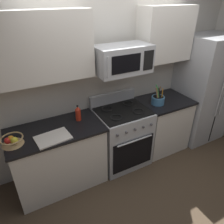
% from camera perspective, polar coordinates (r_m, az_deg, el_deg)
% --- Properties ---
extents(ground_plane, '(16.00, 16.00, 0.00)m').
position_cam_1_polar(ground_plane, '(3.24, 8.76, -19.30)').
color(ground_plane, '#473828').
extents(wall_back, '(8.00, 0.10, 2.60)m').
position_cam_1_polar(wall_back, '(3.24, -0.68, 9.25)').
color(wall_back, beige).
rests_on(wall_back, ground).
extents(counter_left, '(1.21, 0.66, 0.91)m').
position_cam_1_polar(counter_left, '(3.05, -14.01, -11.68)').
color(counter_left, silver).
rests_on(counter_left, ground).
extents(range_oven, '(0.76, 0.70, 1.09)m').
position_cam_1_polar(range_oven, '(3.32, 2.61, -6.42)').
color(range_oven, '#B2B5BA').
rests_on(range_oven, ground).
extents(counter_right, '(0.82, 0.66, 0.91)m').
position_cam_1_polar(counter_right, '(3.74, 13.22, -3.08)').
color(counter_right, silver).
rests_on(counter_right, ground).
extents(refrigerator, '(0.81, 0.77, 1.85)m').
position_cam_1_polar(refrigerator, '(4.09, 23.11, 5.52)').
color(refrigerator, '#B2B5BA').
rests_on(refrigerator, ground).
extents(microwave, '(0.73, 0.44, 0.36)m').
position_cam_1_polar(microwave, '(2.82, 2.87, 13.98)').
color(microwave, '#B2B5BA').
extents(upper_cabinets_left, '(1.20, 0.34, 0.76)m').
position_cam_1_polar(upper_cabinets_left, '(2.57, -19.23, 16.05)').
color(upper_cabinets_left, silver).
extents(upper_cabinets_right, '(0.81, 0.34, 0.76)m').
position_cam_1_polar(upper_cabinets_right, '(3.36, 14.13, 19.59)').
color(upper_cabinets_right, silver).
extents(utensil_crock, '(0.20, 0.20, 0.31)m').
position_cam_1_polar(utensil_crock, '(3.34, 12.22, 3.23)').
color(utensil_crock, teal).
rests_on(utensil_crock, counter_right).
extents(fruit_basket, '(0.25, 0.25, 0.11)m').
position_cam_1_polar(fruit_basket, '(2.66, -25.27, -6.94)').
color(fruit_basket, tan).
rests_on(fruit_basket, counter_left).
extents(apple_loose, '(0.08, 0.08, 0.08)m').
position_cam_1_polar(apple_loose, '(2.67, -25.76, -7.24)').
color(apple_loose, red).
rests_on(apple_loose, counter_left).
extents(cutting_board, '(0.42, 0.32, 0.02)m').
position_cam_1_polar(cutting_board, '(2.62, -15.57, -6.67)').
color(cutting_board, silver).
rests_on(cutting_board, counter_left).
extents(bottle_hot_sauce, '(0.07, 0.07, 0.22)m').
position_cam_1_polar(bottle_hot_sauce, '(2.86, -9.10, -0.38)').
color(bottle_hot_sauce, red).
rests_on(bottle_hot_sauce, counter_left).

